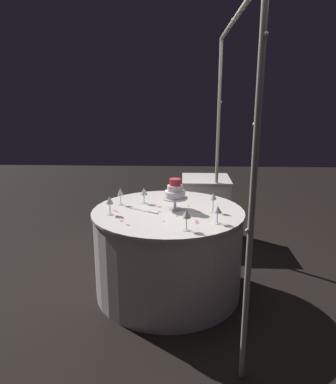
# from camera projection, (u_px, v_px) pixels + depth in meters

# --- Properties ---
(ground_plane) EXTENTS (12.00, 12.00, 0.00)m
(ground_plane) POSITION_uv_depth(u_px,v_px,m) (168.00, 290.00, 3.32)
(ground_plane) COLOR black
(decorative_arch) EXTENTS (2.11, 0.06, 2.32)m
(decorative_arch) POSITION_uv_depth(u_px,v_px,m) (231.00, 125.00, 2.91)
(decorative_arch) COLOR #B7B29E
(decorative_arch) RESTS_ON ground
(main_table) EXTENTS (1.32, 1.32, 0.78)m
(main_table) POSITION_uv_depth(u_px,v_px,m) (168.00, 251.00, 3.22)
(main_table) COLOR silver
(main_table) RESTS_ON ground
(side_table) EXTENTS (0.57, 0.57, 0.78)m
(side_table) POSITION_uv_depth(u_px,v_px,m) (205.00, 209.00, 4.43)
(side_table) COLOR silver
(side_table) RESTS_ON ground
(tiered_cake) EXTENTS (0.22, 0.22, 0.27)m
(tiered_cake) POSITION_uv_depth(u_px,v_px,m) (175.00, 192.00, 3.10)
(tiered_cake) COLOR silver
(tiered_cake) RESTS_ON main_table
(wine_glass_0) EXTENTS (0.06, 0.06, 0.15)m
(wine_glass_0) POSITION_uv_depth(u_px,v_px,m) (144.00, 192.00, 3.29)
(wine_glass_0) COLOR silver
(wine_glass_0) RESTS_ON main_table
(wine_glass_1) EXTENTS (0.06, 0.06, 0.16)m
(wine_glass_1) POSITION_uv_depth(u_px,v_px,m) (120.00, 193.00, 3.24)
(wine_glass_1) COLOR silver
(wine_glass_1) RESTS_ON main_table
(wine_glass_2) EXTENTS (0.06, 0.06, 0.15)m
(wine_glass_2) POSITION_uv_depth(u_px,v_px,m) (173.00, 183.00, 3.60)
(wine_glass_2) COLOR silver
(wine_glass_2) RESTS_ON main_table
(wine_glass_3) EXTENTS (0.07, 0.07, 0.14)m
(wine_glass_3) POSITION_uv_depth(u_px,v_px,m) (218.00, 210.00, 2.77)
(wine_glass_3) COLOR silver
(wine_glass_3) RESTS_ON main_table
(wine_glass_4) EXTENTS (0.06, 0.06, 0.17)m
(wine_glass_4) POSITION_uv_depth(u_px,v_px,m) (213.00, 198.00, 3.04)
(wine_glass_4) COLOR silver
(wine_glass_4) RESTS_ON main_table
(wine_glass_5) EXTENTS (0.06, 0.06, 0.16)m
(wine_glass_5) POSITION_uv_depth(u_px,v_px,m) (187.00, 215.00, 2.62)
(wine_glass_5) COLOR silver
(wine_glass_5) RESTS_ON main_table
(wine_glass_6) EXTENTS (0.06, 0.06, 0.16)m
(wine_glass_6) POSITION_uv_depth(u_px,v_px,m) (110.00, 201.00, 2.97)
(wine_glass_6) COLOR silver
(wine_glass_6) RESTS_ON main_table
(cake_knife) EXTENTS (0.17, 0.26, 0.01)m
(cake_knife) POSITION_uv_depth(u_px,v_px,m) (145.00, 211.00, 3.09)
(cake_knife) COLOR silver
(cake_knife) RESTS_ON main_table
(rose_petal_0) EXTENTS (0.03, 0.03, 0.00)m
(rose_petal_0) POSITION_uv_depth(u_px,v_px,m) (188.00, 206.00, 3.23)
(rose_petal_0) COLOR #EA6B84
(rose_petal_0) RESTS_ON main_table
(rose_petal_1) EXTENTS (0.03, 0.03, 0.00)m
(rose_petal_1) POSITION_uv_depth(u_px,v_px,m) (164.00, 221.00, 2.84)
(rose_petal_1) COLOR #EA6B84
(rose_petal_1) RESTS_ON main_table
(rose_petal_2) EXTENTS (0.05, 0.04, 0.00)m
(rose_petal_2) POSITION_uv_depth(u_px,v_px,m) (197.00, 223.00, 2.80)
(rose_petal_2) COLOR #EA6B84
(rose_petal_2) RESTS_ON main_table
(rose_petal_3) EXTENTS (0.05, 0.05, 0.00)m
(rose_petal_3) POSITION_uv_depth(u_px,v_px,m) (159.00, 207.00, 3.21)
(rose_petal_3) COLOR #EA6B84
(rose_petal_3) RESTS_ON main_table
(rose_petal_4) EXTENTS (0.03, 0.04, 0.00)m
(rose_petal_4) POSITION_uv_depth(u_px,v_px,m) (109.00, 202.00, 3.36)
(rose_petal_4) COLOR #EA6B84
(rose_petal_4) RESTS_ON main_table
(rose_petal_5) EXTENTS (0.03, 0.04, 0.00)m
(rose_petal_5) POSITION_uv_depth(u_px,v_px,m) (117.00, 212.00, 3.07)
(rose_petal_5) COLOR #EA6B84
(rose_petal_5) RESTS_ON main_table
(rose_petal_6) EXTENTS (0.03, 0.04, 0.00)m
(rose_petal_6) POSITION_uv_depth(u_px,v_px,m) (199.00, 212.00, 3.07)
(rose_petal_6) COLOR #EA6B84
(rose_petal_6) RESTS_ON main_table
(rose_petal_7) EXTENTS (0.04, 0.03, 0.00)m
(rose_petal_7) POSITION_uv_depth(u_px,v_px,m) (117.00, 216.00, 2.96)
(rose_petal_7) COLOR #EA6B84
(rose_petal_7) RESTS_ON main_table
(rose_petal_8) EXTENTS (0.04, 0.03, 0.00)m
(rose_petal_8) POSITION_uv_depth(u_px,v_px,m) (177.00, 216.00, 2.97)
(rose_petal_8) COLOR #EA6B84
(rose_petal_8) RESTS_ON main_table
(rose_petal_9) EXTENTS (0.04, 0.04, 0.00)m
(rose_petal_9) POSITION_uv_depth(u_px,v_px,m) (128.00, 225.00, 2.76)
(rose_petal_9) COLOR #EA6B84
(rose_petal_9) RESTS_ON main_table
(rose_petal_10) EXTENTS (0.03, 0.02, 0.00)m
(rose_petal_10) POSITION_uv_depth(u_px,v_px,m) (114.00, 210.00, 3.11)
(rose_petal_10) COLOR #EA6B84
(rose_petal_10) RESTS_ON main_table
(rose_petal_11) EXTENTS (0.04, 0.04, 0.00)m
(rose_petal_11) POSITION_uv_depth(u_px,v_px,m) (122.00, 221.00, 2.85)
(rose_petal_11) COLOR #EA6B84
(rose_petal_11) RESTS_ON main_table
(rose_petal_12) EXTENTS (0.03, 0.04, 0.00)m
(rose_petal_12) POSITION_uv_depth(u_px,v_px,m) (213.00, 200.00, 3.41)
(rose_petal_12) COLOR #EA6B84
(rose_petal_12) RESTS_ON main_table
(rose_petal_13) EXTENTS (0.04, 0.03, 0.00)m
(rose_petal_13) POSITION_uv_depth(u_px,v_px,m) (196.00, 221.00, 2.85)
(rose_petal_13) COLOR #EA6B84
(rose_petal_13) RESTS_ON main_table
(rose_petal_14) EXTENTS (0.04, 0.03, 0.00)m
(rose_petal_14) POSITION_uv_depth(u_px,v_px,m) (159.00, 212.00, 3.07)
(rose_petal_14) COLOR #EA6B84
(rose_petal_14) RESTS_ON main_table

